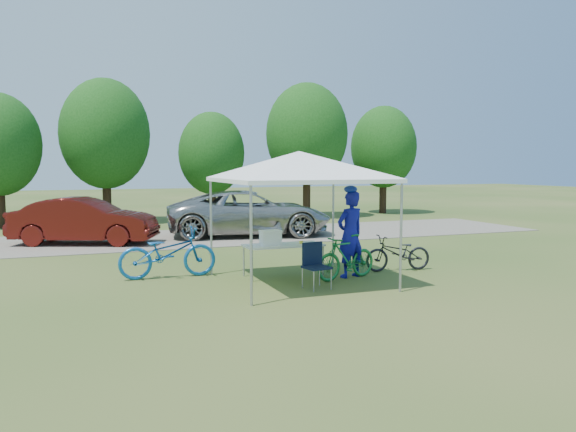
{
  "coord_description": "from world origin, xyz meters",
  "views": [
    {
      "loc": [
        -4.34,
        -10.67,
        2.43
      ],
      "look_at": [
        0.52,
        2.0,
        1.21
      ],
      "focal_mm": 35.0,
      "sensor_mm": 36.0,
      "label": 1
    }
  ],
  "objects_px": {
    "folding_table": "(283,246)",
    "minivan": "(249,213)",
    "cyclist": "(350,234)",
    "bike_dark": "(398,253)",
    "bike_green": "(346,257)",
    "folding_chair": "(315,261)",
    "sedan": "(84,221)",
    "cooler": "(270,238)",
    "bike_blue": "(168,253)"
  },
  "relations": [
    {
      "from": "folding_table",
      "to": "minivan",
      "type": "height_order",
      "value": "minivan"
    },
    {
      "from": "cyclist",
      "to": "bike_dark",
      "type": "relative_size",
      "value": 1.18
    },
    {
      "from": "folding_table",
      "to": "bike_dark",
      "type": "height_order",
      "value": "bike_dark"
    },
    {
      "from": "bike_green",
      "to": "bike_dark",
      "type": "height_order",
      "value": "bike_green"
    },
    {
      "from": "folding_chair",
      "to": "folding_table",
      "type": "bearing_deg",
      "value": 87.5
    },
    {
      "from": "bike_dark",
      "to": "sedan",
      "type": "distance_m",
      "value": 9.88
    },
    {
      "from": "cooler",
      "to": "minivan",
      "type": "xyz_separation_m",
      "value": [
        1.7,
        7.11,
        -0.07
      ]
    },
    {
      "from": "cooler",
      "to": "cyclist",
      "type": "bearing_deg",
      "value": -20.24
    },
    {
      "from": "cooler",
      "to": "bike_green",
      "type": "bearing_deg",
      "value": -28.23
    },
    {
      "from": "folding_table",
      "to": "sedan",
      "type": "relative_size",
      "value": 0.4
    },
    {
      "from": "folding_chair",
      "to": "bike_blue",
      "type": "relative_size",
      "value": 0.43
    },
    {
      "from": "folding_chair",
      "to": "cooler",
      "type": "height_order",
      "value": "cooler"
    },
    {
      "from": "cooler",
      "to": "bike_blue",
      "type": "distance_m",
      "value": 2.25
    },
    {
      "from": "folding_table",
      "to": "cyclist",
      "type": "xyz_separation_m",
      "value": [
        1.33,
        -0.6,
        0.28
      ]
    },
    {
      "from": "bike_dark",
      "to": "cyclist",
      "type": "bearing_deg",
      "value": -74.34
    },
    {
      "from": "bike_dark",
      "to": "sedan",
      "type": "height_order",
      "value": "sedan"
    },
    {
      "from": "bike_blue",
      "to": "minivan",
      "type": "distance_m",
      "value": 7.41
    },
    {
      "from": "bike_green",
      "to": "bike_dark",
      "type": "relative_size",
      "value": 1.0
    },
    {
      "from": "bike_blue",
      "to": "cooler",
      "type": "bearing_deg",
      "value": -109.24
    },
    {
      "from": "folding_table",
      "to": "bike_dark",
      "type": "bearing_deg",
      "value": -7.53
    },
    {
      "from": "bike_blue",
      "to": "bike_dark",
      "type": "xyz_separation_m",
      "value": [
        5.11,
        -1.11,
        -0.13
      ]
    },
    {
      "from": "folding_chair",
      "to": "minivan",
      "type": "bearing_deg",
      "value": 71.93
    },
    {
      "from": "bike_green",
      "to": "bike_blue",
      "type": "bearing_deg",
      "value": -128.86
    },
    {
      "from": "bike_green",
      "to": "folding_table",
      "type": "bearing_deg",
      "value": -139.68
    },
    {
      "from": "folding_chair",
      "to": "bike_dark",
      "type": "bearing_deg",
      "value": 11.0
    },
    {
      "from": "folding_chair",
      "to": "sedan",
      "type": "height_order",
      "value": "sedan"
    },
    {
      "from": "folding_chair",
      "to": "bike_blue",
      "type": "height_order",
      "value": "bike_blue"
    },
    {
      "from": "folding_table",
      "to": "bike_dark",
      "type": "xyz_separation_m",
      "value": [
        2.71,
        -0.36,
        -0.25
      ]
    },
    {
      "from": "folding_chair",
      "to": "bike_dark",
      "type": "xyz_separation_m",
      "value": [
        2.54,
        0.96,
        -0.12
      ]
    },
    {
      "from": "cooler",
      "to": "sedan",
      "type": "bearing_deg",
      "value": 118.02
    },
    {
      "from": "cooler",
      "to": "cyclist",
      "type": "distance_m",
      "value": 1.74
    },
    {
      "from": "bike_green",
      "to": "minivan",
      "type": "relative_size",
      "value": 0.28
    },
    {
      "from": "bike_dark",
      "to": "minivan",
      "type": "height_order",
      "value": "minivan"
    },
    {
      "from": "cooler",
      "to": "bike_dark",
      "type": "height_order",
      "value": "cooler"
    },
    {
      "from": "cyclist",
      "to": "sedan",
      "type": "xyz_separation_m",
      "value": [
        -5.31,
        7.51,
        -0.21
      ]
    },
    {
      "from": "folding_table",
      "to": "bike_dark",
      "type": "distance_m",
      "value": 2.74
    },
    {
      "from": "folding_table",
      "to": "bike_green",
      "type": "relative_size",
      "value": 1.08
    },
    {
      "from": "cooler",
      "to": "bike_green",
      "type": "xyz_separation_m",
      "value": [
        1.45,
        -0.78,
        -0.39
      ]
    },
    {
      "from": "bike_blue",
      "to": "bike_dark",
      "type": "height_order",
      "value": "bike_blue"
    },
    {
      "from": "bike_green",
      "to": "cyclist",
      "type": "bearing_deg",
      "value": 119.42
    },
    {
      "from": "folding_chair",
      "to": "sedan",
      "type": "distance_m",
      "value": 9.22
    },
    {
      "from": "bike_dark",
      "to": "minivan",
      "type": "relative_size",
      "value": 0.28
    },
    {
      "from": "folding_chair",
      "to": "bike_blue",
      "type": "distance_m",
      "value": 3.3
    },
    {
      "from": "cyclist",
      "to": "bike_dark",
      "type": "xyz_separation_m",
      "value": [
        1.38,
        0.24,
        -0.53
      ]
    },
    {
      "from": "folding_chair",
      "to": "bike_dark",
      "type": "distance_m",
      "value": 2.72
    },
    {
      "from": "cooler",
      "to": "bike_blue",
      "type": "relative_size",
      "value": 0.21
    },
    {
      "from": "folding_table",
      "to": "minivan",
      "type": "relative_size",
      "value": 0.31
    },
    {
      "from": "cooler",
      "to": "bike_green",
      "type": "relative_size",
      "value": 0.28
    },
    {
      "from": "folding_table",
      "to": "bike_blue",
      "type": "bearing_deg",
      "value": 162.63
    },
    {
      "from": "bike_blue",
      "to": "sedan",
      "type": "xyz_separation_m",
      "value": [
        -1.58,
        6.16,
        0.19
      ]
    }
  ]
}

